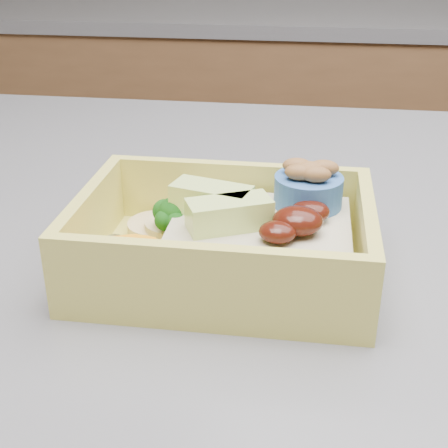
# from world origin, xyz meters

# --- Properties ---
(back_cabinets) EXTENTS (3.20, 0.62, 2.30)m
(back_cabinets) POSITION_xyz_m (0.00, 1.23, 0.89)
(back_cabinets) COLOR brown
(back_cabinets) RESTS_ON ground
(bento_box) EXTENTS (0.19, 0.14, 0.07)m
(bento_box) POSITION_xyz_m (-0.09, -0.10, 0.94)
(bento_box) COLOR #D8CE59
(bento_box) RESTS_ON island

